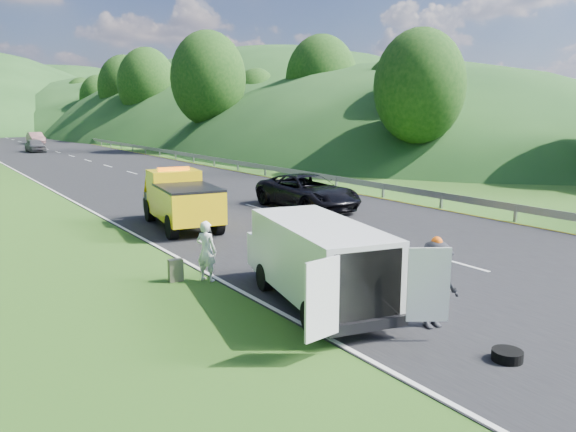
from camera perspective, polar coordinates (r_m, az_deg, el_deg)
ground at (r=17.43m, az=5.57°, el=-4.91°), size 320.00×320.00×0.00m
road_surface at (r=54.82m, az=-19.65°, el=5.32°), size 14.00×200.00×0.02m
guardrail at (r=68.83m, az=-16.44°, el=6.51°), size 0.06×140.00×1.52m
tree_line_right at (r=80.44m, az=-9.44°, el=7.38°), size 14.00×140.00×14.00m
tow_truck at (r=22.86m, az=-10.83°, el=1.67°), size 2.77×5.68×2.34m
white_van at (r=13.60m, az=2.94°, el=-4.31°), size 3.73×6.22×2.07m
woman at (r=15.88m, az=-8.21°, el=-6.57°), size 0.69×0.76×1.69m
child at (r=15.16m, az=1.65°, el=-7.30°), size 0.61×0.55×1.03m
worker at (r=12.94m, az=14.46°, el=-10.93°), size 1.35×0.90×1.95m
suitcase at (r=15.93m, az=-11.34°, el=-5.43°), size 0.42×0.27×0.63m
spare_tire at (r=11.78m, az=21.34°, el=-13.58°), size 0.58×0.58×0.20m
passing_suv at (r=26.78m, az=1.99°, el=0.71°), size 2.73×5.87×1.63m
dist_car_a at (r=67.75m, az=-24.25°, el=5.94°), size 1.70×4.23×1.44m
dist_car_b at (r=82.87m, az=-24.21°, el=6.67°), size 1.65×4.74×1.56m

